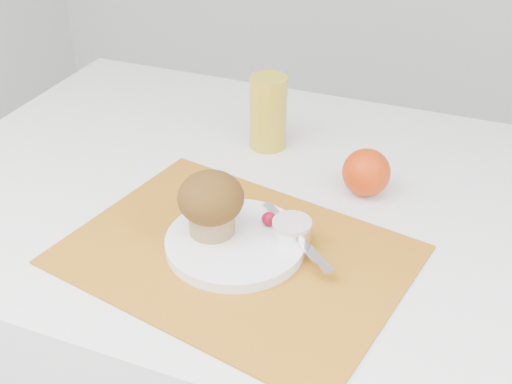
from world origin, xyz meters
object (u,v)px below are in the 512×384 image
at_px(muffin, 211,202).
at_px(juice_glass, 268,112).
at_px(plate, 235,242).
at_px(table, 272,353).
at_px(orange, 366,172).

bearing_deg(muffin, juice_glass, 95.27).
relative_size(plate, juice_glass, 1.49).
xyz_separation_m(juice_glass, muffin, (0.03, -0.30, 0.00)).
bearing_deg(juice_glass, plate, -77.83).
xyz_separation_m(table, juice_glass, (-0.07, 0.15, 0.44)).
distance_m(plate, muffin, 0.07).
bearing_deg(orange, plate, -122.65).
height_order(juice_glass, muffin, juice_glass).
bearing_deg(table, plate, -91.18).
relative_size(table, plate, 5.95).
bearing_deg(orange, table, -157.41).
bearing_deg(juice_glass, table, -64.70).
distance_m(orange, muffin, 0.28).
height_order(table, plate, plate).
distance_m(plate, orange, 0.26).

